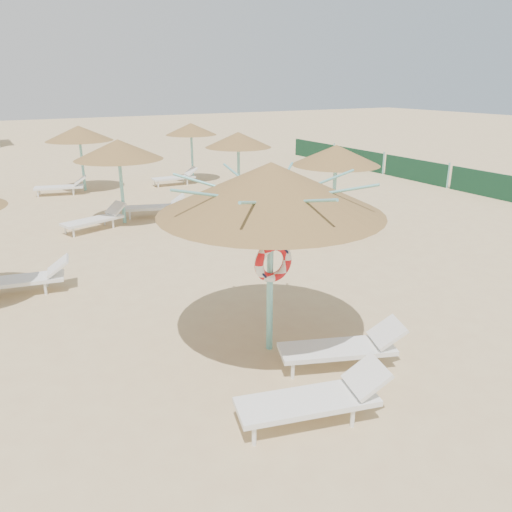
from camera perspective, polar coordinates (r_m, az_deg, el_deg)
ground at (r=8.81m, az=1.12°, el=-10.94°), size 120.00×120.00×0.00m
main_palapa at (r=7.91m, az=1.71°, el=7.66°), size 3.64×3.64×3.26m
lounger_main_a at (r=7.12m, az=6.99°, el=-15.80°), size 2.18×1.12×0.76m
lounger_main_b at (r=8.40m, az=10.15°, el=-10.15°), size 2.10×1.27×0.73m
palapa_field at (r=17.83m, az=-17.09°, el=11.68°), size 14.39×13.58×2.71m
windbreak_fence at (r=24.65m, az=17.78°, el=9.32°), size 0.08×19.84×1.10m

